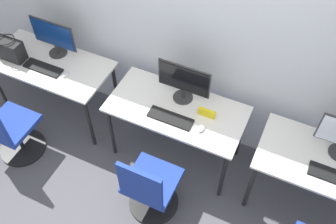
# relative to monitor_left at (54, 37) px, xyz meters

# --- Properties ---
(ground_plane) EXTENTS (20.00, 20.00, 0.00)m
(ground_plane) POSITION_rel_monitor_left_xyz_m (1.44, -0.48, -0.96)
(ground_plane) COLOR #4C4C51
(wall_back) EXTENTS (12.00, 0.05, 2.80)m
(wall_back) POSITION_rel_monitor_left_xyz_m (1.44, 0.28, 0.44)
(wall_back) COLOR silver
(wall_back) RESTS_ON ground_plane
(desk_left) EXTENTS (1.28, 0.63, 0.74)m
(desk_left) POSITION_rel_monitor_left_xyz_m (0.00, -0.16, -0.30)
(desk_left) COLOR silver
(desk_left) RESTS_ON ground_plane
(monitor_left) EXTENTS (0.50, 0.19, 0.40)m
(monitor_left) POSITION_rel_monitor_left_xyz_m (0.00, 0.00, 0.00)
(monitor_left) COLOR #2D2D2D
(monitor_left) RESTS_ON desk_left
(keyboard_left) EXTENTS (0.42, 0.13, 0.02)m
(keyboard_left) POSITION_rel_monitor_left_xyz_m (0.00, -0.26, -0.21)
(keyboard_left) COLOR black
(keyboard_left) RESTS_ON desk_left
(mouse_left) EXTENTS (0.06, 0.09, 0.03)m
(mouse_left) POSITION_rel_monitor_left_xyz_m (0.26, -0.24, -0.20)
(mouse_left) COLOR silver
(mouse_left) RESTS_ON desk_left
(office_chair_left) EXTENTS (0.48, 0.48, 0.89)m
(office_chair_left) POSITION_rel_monitor_left_xyz_m (-0.07, -0.87, -0.59)
(office_chair_left) COLOR black
(office_chair_left) RESTS_ON ground_plane
(desk_center) EXTENTS (1.28, 0.63, 0.74)m
(desk_center) POSITION_rel_monitor_left_xyz_m (1.44, -0.16, -0.30)
(desk_center) COLOR silver
(desk_center) RESTS_ON ground_plane
(monitor_center) EXTENTS (0.50, 0.19, 0.40)m
(monitor_center) POSITION_rel_monitor_left_xyz_m (1.44, -0.02, 0.00)
(monitor_center) COLOR #2D2D2D
(monitor_center) RESTS_ON desk_center
(keyboard_center) EXTENTS (0.42, 0.13, 0.02)m
(keyboard_center) POSITION_rel_monitor_left_xyz_m (1.44, -0.30, -0.21)
(keyboard_center) COLOR black
(keyboard_center) RESTS_ON desk_center
(mouse_center) EXTENTS (0.06, 0.09, 0.03)m
(mouse_center) POSITION_rel_monitor_left_xyz_m (1.73, -0.30, -0.20)
(mouse_center) COLOR silver
(mouse_center) RESTS_ON desk_center
(office_chair_center) EXTENTS (0.48, 0.48, 0.89)m
(office_chair_center) POSITION_rel_monitor_left_xyz_m (1.49, -0.84, -0.59)
(office_chair_center) COLOR black
(office_chair_center) RESTS_ON ground_plane
(desk_right) EXTENTS (1.28, 0.63, 0.74)m
(desk_right) POSITION_rel_monitor_left_xyz_m (2.88, -0.16, -0.30)
(desk_right) COLOR silver
(desk_right) RESTS_ON ground_plane
(keyboard_right) EXTENTS (0.42, 0.13, 0.02)m
(keyboard_right) POSITION_rel_monitor_left_xyz_m (2.88, -0.29, -0.21)
(keyboard_right) COLOR black
(keyboard_right) RESTS_ON desk_right
(handbag) EXTENTS (0.30, 0.18, 0.25)m
(handbag) POSITION_rel_monitor_left_xyz_m (-0.38, -0.26, -0.10)
(handbag) COLOR black
(handbag) RESTS_ON desk_left
(placard_center) EXTENTS (0.16, 0.03, 0.08)m
(placard_center) POSITION_rel_monitor_left_xyz_m (1.72, -0.13, -0.18)
(placard_center) COLOR yellow
(placard_center) RESTS_ON desk_center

